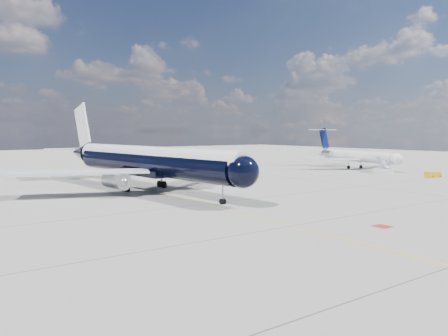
{
  "coord_description": "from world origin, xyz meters",
  "views": [
    {
      "loc": [
        -28.31,
        -34.23,
        8.84
      ],
      "look_at": [
        4.75,
        12.72,
        4.0
      ],
      "focal_mm": 35.0,
      "sensor_mm": 36.0,
      "label": 1
    }
  ],
  "objects_px": {
    "main_airliner": "(144,161)",
    "service_tug": "(433,175)",
    "regional_jet": "(352,155)",
    "boarding_stair": "(383,170)"
  },
  "relations": [
    {
      "from": "main_airliner",
      "to": "service_tug",
      "type": "xyz_separation_m",
      "value": [
        52.78,
        -15.76,
        -3.86
      ]
    },
    {
      "from": "regional_jet",
      "to": "boarding_stair",
      "type": "xyz_separation_m",
      "value": [
        -4.48,
        -11.66,
        -2.44
      ]
    },
    {
      "from": "main_airliner",
      "to": "boarding_stair",
      "type": "bearing_deg",
      "value": -12.0
    },
    {
      "from": "main_airliner",
      "to": "boarding_stair",
      "type": "distance_m",
      "value": 52.93
    },
    {
      "from": "regional_jet",
      "to": "boarding_stair",
      "type": "bearing_deg",
      "value": -101.78
    },
    {
      "from": "regional_jet",
      "to": "service_tug",
      "type": "bearing_deg",
      "value": -91.49
    },
    {
      "from": "regional_jet",
      "to": "service_tug",
      "type": "relative_size",
      "value": 9.29
    },
    {
      "from": "boarding_stair",
      "to": "service_tug",
      "type": "bearing_deg",
      "value": -77.78
    },
    {
      "from": "main_airliner",
      "to": "boarding_stair",
      "type": "xyz_separation_m",
      "value": [
        52.57,
        -4.9,
        -3.72
      ]
    },
    {
      "from": "regional_jet",
      "to": "boarding_stair",
      "type": "distance_m",
      "value": 12.72
    }
  ]
}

